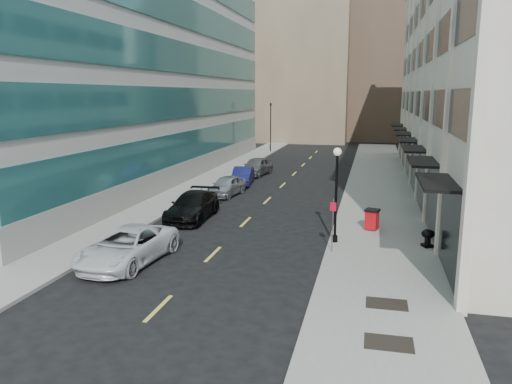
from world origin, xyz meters
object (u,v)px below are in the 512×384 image
at_px(car_grey_sedan, 256,166).
at_px(urn_planter, 428,236).
at_px(traffic_signal, 271,106).
at_px(car_white_van, 127,246).
at_px(lamppost, 336,186).
at_px(car_black_pickup, 192,206).
at_px(sign_post, 333,218).
at_px(car_silver_sedan, 227,186).
at_px(trash_bin, 372,219).
at_px(car_blue_sedan, 243,176).

distance_m(car_grey_sedan, urn_planter, 23.27).
height_order(traffic_signal, car_white_van, traffic_signal).
xyz_separation_m(car_white_van, lamppost, (8.50, 4.75, 2.14)).
relative_size(car_black_pickup, sign_post, 2.15).
bearing_deg(lamppost, car_silver_sedan, 129.67).
xyz_separation_m(traffic_signal, lamppost, (10.80, -37.25, -2.81)).
bearing_deg(car_white_van, car_grey_sedan, 95.07).
distance_m(traffic_signal, trash_bin, 37.13).
relative_size(car_white_van, car_grey_sedan, 1.17).
distance_m(trash_bin, lamppost, 3.83).
bearing_deg(urn_planter, car_silver_sedan, 141.81).
xyz_separation_m(trash_bin, urn_planter, (2.57, -2.47, -0.09)).
bearing_deg(car_silver_sedan, sign_post, -46.54).
bearing_deg(trash_bin, car_white_van, -127.48).
distance_m(car_blue_sedan, lamppost, 17.21).
xyz_separation_m(car_black_pickup, lamppost, (8.50, -3.25, 2.13)).
bearing_deg(lamppost, car_grey_sedan, 113.43).
height_order(car_silver_sedan, car_blue_sedan, car_silver_sedan).
bearing_deg(sign_post, lamppost, 101.14).
xyz_separation_m(car_blue_sedan, trash_bin, (10.23, -12.15, 0.06)).
height_order(car_white_van, lamppost, lamppost).
height_order(car_black_pickup, sign_post, sign_post).
distance_m(sign_post, urn_planter, 4.79).
distance_m(car_silver_sedan, lamppost, 13.49).
height_order(traffic_signal, urn_planter, traffic_signal).
bearing_deg(trash_bin, sign_post, -95.36).
distance_m(car_black_pickup, car_grey_sedan, 16.36).
relative_size(car_silver_sedan, lamppost, 0.89).
bearing_deg(car_black_pickup, car_blue_sedan, 88.75).
bearing_deg(car_grey_sedan, car_blue_sedan, -82.06).
distance_m(traffic_signal, car_silver_sedan, 27.56).
bearing_deg(traffic_signal, trash_bin, -70.09).
relative_size(car_white_van, lamppost, 1.17).
height_order(trash_bin, urn_planter, trash_bin).
bearing_deg(car_white_van, car_blue_sedan, 95.07).
relative_size(car_white_van, car_black_pickup, 1.04).
bearing_deg(car_blue_sedan, lamppost, -67.13).
distance_m(car_black_pickup, car_blue_sedan, 11.55).
distance_m(lamppost, urn_planter, 4.85).
relative_size(car_white_van, car_silver_sedan, 1.31).
bearing_deg(car_silver_sedan, car_black_pickup, -82.13).
xyz_separation_m(car_silver_sedan, lamppost, (8.50, -10.25, 2.19)).
relative_size(traffic_signal, trash_bin, 6.24).
bearing_deg(sign_post, car_silver_sedan, 136.73).
relative_size(car_black_pickup, lamppost, 1.13).
bearing_deg(car_white_van, urn_planter, 26.14).
xyz_separation_m(car_black_pickup, trash_bin, (10.23, -0.60, -0.02)).
distance_m(trash_bin, sign_post, 4.72).
height_order(car_white_van, car_silver_sedan, car_white_van).
bearing_deg(trash_bin, lamppost, -106.44).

